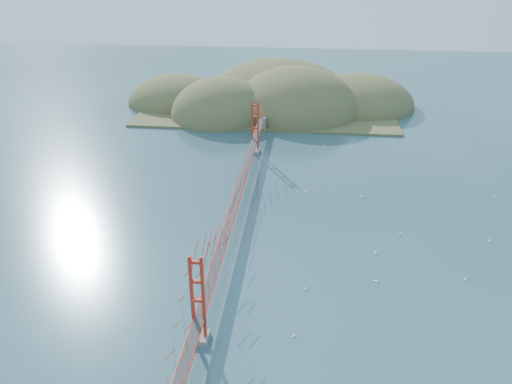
# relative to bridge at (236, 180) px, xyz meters

# --- Properties ---
(ground) EXTENTS (320.00, 320.00, 0.00)m
(ground) POSITION_rel_bridge_xyz_m (0.00, -0.18, -7.01)
(ground) COLOR #294853
(ground) RESTS_ON ground
(bridge) EXTENTS (2.20, 94.40, 12.00)m
(bridge) POSITION_rel_bridge_xyz_m (0.00, 0.00, 0.00)
(bridge) COLOR gray
(bridge) RESTS_ON ground
(far_headlands) EXTENTS (84.00, 58.00, 25.00)m
(far_headlands) POSITION_rel_bridge_xyz_m (2.21, 68.33, -7.01)
(far_headlands) COLOR brown
(far_headlands) RESTS_ON ground
(sailboat_17) EXTENTS (0.63, 0.52, 0.73)m
(sailboat_17) POSITION_rel_bridge_xyz_m (33.09, 36.54, -6.85)
(sailboat_17) COLOR white
(sailboat_17) RESTS_ON ground
(sailboat_2) EXTENTS (0.66, 0.59, 0.74)m
(sailboat_2) POSITION_rel_bridge_xyz_m (21.95, -16.40, -6.85)
(sailboat_2) COLOR white
(sailboat_2) RESTS_ON ground
(sailboat_9) EXTENTS (0.53, 0.53, 0.59)m
(sailboat_9) POSITION_rel_bridge_xyz_m (46.64, 12.51, -6.87)
(sailboat_9) COLOR white
(sailboat_9) RESTS_ON ground
(sailboat_15) EXTENTS (0.54, 0.54, 0.58)m
(sailboat_15) POSITION_rel_bridge_xyz_m (40.17, 40.79, -6.87)
(sailboat_15) COLOR white
(sailboat_15) RESTS_ON ground
(sailboat_5) EXTENTS (0.42, 0.49, 0.56)m
(sailboat_5) POSITION_rel_bridge_xyz_m (41.01, -3.66, -6.87)
(sailboat_5) COLOR white
(sailboat_5) RESTS_ON ground
(sailboat_3) EXTENTS (0.60, 0.58, 0.68)m
(sailboat_3) POSITION_rel_bridge_xyz_m (11.86, 10.92, -6.86)
(sailboat_3) COLOR white
(sailboat_3) RESTS_ON ground
(sailboat_8) EXTENTS (0.53, 0.53, 0.59)m
(sailboat_8) POSITION_rel_bridge_xyz_m (44.27, 29.58, -6.87)
(sailboat_8) COLOR white
(sailboat_8) RESTS_ON ground
(sailboat_0) EXTENTS (0.61, 0.63, 0.71)m
(sailboat_0) POSITION_rel_bridge_xyz_m (22.62, -9.07, -6.85)
(sailboat_0) COLOR white
(sailboat_0) RESTS_ON ground
(sailboat_7) EXTENTS (0.63, 0.56, 0.71)m
(sailboat_7) POSITION_rel_bridge_xyz_m (34.60, 20.36, -6.85)
(sailboat_7) COLOR white
(sailboat_7) RESTS_ON ground
(sailboat_10) EXTENTS (0.43, 0.51, 0.59)m
(sailboat_10) POSITION_rel_bridge_xyz_m (12.25, -19.15, -6.87)
(sailboat_10) COLOR white
(sailboat_10) RESTS_ON ground
(sailboat_12) EXTENTS (0.48, 0.39, 0.57)m
(sailboat_12) POSITION_rel_bridge_xyz_m (15.72, 35.34, -6.87)
(sailboat_12) COLOR white
(sailboat_12) RESTS_ON ground
(sailboat_1) EXTENTS (0.67, 0.67, 0.71)m
(sailboat_1) POSITION_rel_bridge_xyz_m (22.01, 10.05, -6.85)
(sailboat_1) COLOR white
(sailboat_1) RESTS_ON ground
(sailboat_4) EXTENTS (0.61, 0.61, 0.64)m
(sailboat_4) POSITION_rel_bridge_xyz_m (27.24, -3.07, -6.86)
(sailboat_4) COLOR white
(sailboat_4) RESTS_ON ground
(sailboat_16) EXTENTS (0.57, 0.56, 0.64)m
(sailboat_16) POSITION_rel_bridge_xyz_m (17.22, 13.53, -6.86)
(sailboat_16) COLOR white
(sailboat_16) RESTS_ON ground
(sailboat_14) EXTENTS (0.62, 0.65, 0.73)m
(sailboat_14) POSITION_rel_bridge_xyz_m (34.43, -14.60, -6.85)
(sailboat_14) COLOR white
(sailboat_14) RESTS_ON ground
(sailboat_extra_0) EXTENTS (0.60, 0.60, 0.66)m
(sailboat_extra_0) POSITION_rel_bridge_xyz_m (11.00, -28.49, -6.86)
(sailboat_extra_0) COLOR white
(sailboat_extra_0) RESTS_ON ground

